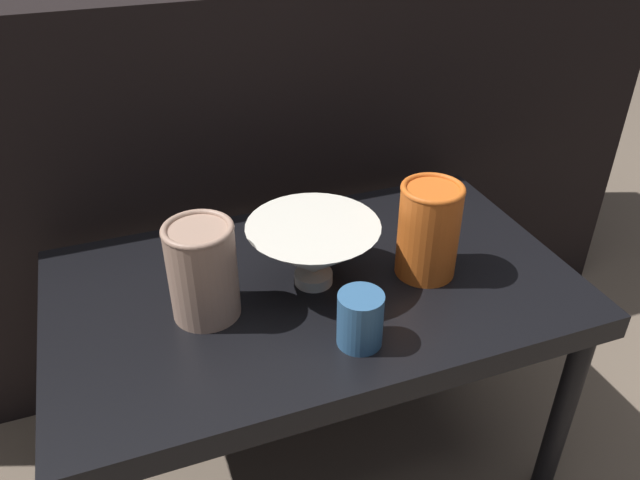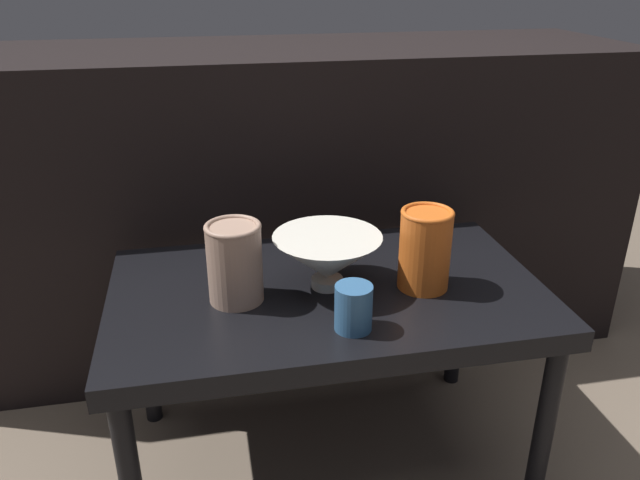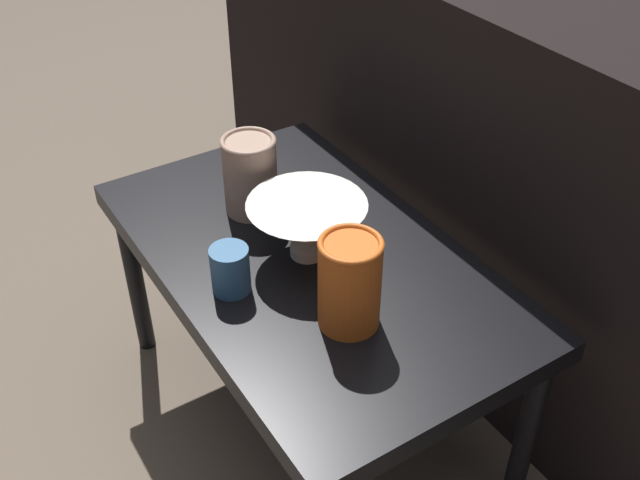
# 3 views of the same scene
# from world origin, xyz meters

# --- Properties ---
(ground_plane) EXTENTS (8.00, 8.00, 0.00)m
(ground_plane) POSITION_xyz_m (0.00, 0.00, 0.00)
(ground_plane) COLOR #6B5B4C
(table) EXTENTS (0.80, 0.47, 0.42)m
(table) POSITION_xyz_m (0.00, 0.00, 0.37)
(table) COLOR black
(table) RESTS_ON ground_plane
(couch_backdrop) EXTENTS (1.74, 0.50, 0.78)m
(couch_backdrop) POSITION_xyz_m (0.00, 0.54, 0.39)
(couch_backdrop) COLOR black
(couch_backdrop) RESTS_ON ground_plane
(bowl) EXTENTS (0.20, 0.20, 0.10)m
(bowl) POSITION_xyz_m (0.00, -0.00, 0.48)
(bowl) COLOR silver
(bowl) RESTS_ON table
(vase_textured_left) EXTENTS (0.10, 0.10, 0.15)m
(vase_textured_left) POSITION_xyz_m (-0.17, -0.02, 0.49)
(vase_textured_left) COLOR tan
(vase_textured_left) RESTS_ON table
(vase_colorful_right) EXTENTS (0.10, 0.10, 0.15)m
(vase_colorful_right) POSITION_xyz_m (0.17, -0.03, 0.49)
(vase_colorful_right) COLOR orange
(vase_colorful_right) RESTS_ON table
(cup) EXTENTS (0.06, 0.06, 0.08)m
(cup) POSITION_xyz_m (0.01, -0.15, 0.46)
(cup) COLOR #33608E
(cup) RESTS_ON table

